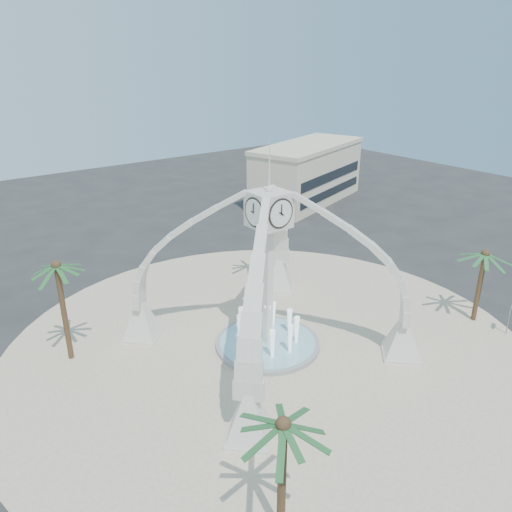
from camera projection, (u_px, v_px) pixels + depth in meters
ground at (268, 346)px, 38.56m from camera, size 140.00×140.00×0.00m
plaza at (268, 346)px, 38.54m from camera, size 40.00×40.00×0.06m
clock_tower at (268, 270)px, 36.08m from camera, size 17.94×17.94×16.30m
fountain at (268, 343)px, 38.45m from camera, size 8.00×8.00×3.62m
building_ne at (307, 173)px, 74.33m from camera, size 21.87×14.17×8.60m
palm_east at (485, 255)px, 40.01m from camera, size 5.42×5.42×6.90m
palm_west at (56, 267)px, 34.23m from camera, size 5.23×5.23×8.34m
palm_north at (263, 216)px, 46.81m from camera, size 4.78×4.78×7.74m
palm_south at (283, 426)px, 21.12m from camera, size 5.63×5.63×7.34m
street_sign at (510, 313)px, 39.45m from camera, size 0.96×0.35×2.74m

